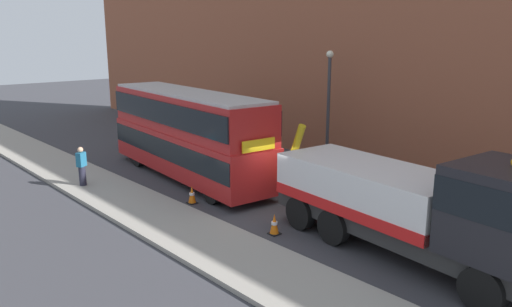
% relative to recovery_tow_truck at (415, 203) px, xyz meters
% --- Properties ---
extents(ground_plane, '(120.00, 120.00, 0.00)m').
position_rel_recovery_tow_truck_xyz_m(ground_plane, '(-5.63, 0.31, -1.76)').
color(ground_plane, '#38383D').
extents(near_kerb, '(60.00, 2.80, 0.15)m').
position_rel_recovery_tow_truck_xyz_m(near_kerb, '(-5.63, -3.89, -1.68)').
color(near_kerb, gray).
rests_on(near_kerb, ground_plane).
extents(building_facade, '(60.00, 1.50, 16.00)m').
position_rel_recovery_tow_truck_xyz_m(building_facade, '(-5.63, 8.37, 6.31)').
color(building_facade, '#935138').
rests_on(building_facade, ground_plane).
extents(recovery_tow_truck, '(10.23, 3.48, 3.67)m').
position_rel_recovery_tow_truck_xyz_m(recovery_tow_truck, '(0.00, 0.00, 0.00)').
color(recovery_tow_truck, '#2D2D2D').
rests_on(recovery_tow_truck, ground_plane).
extents(double_decker_bus, '(11.19, 3.58, 4.06)m').
position_rel_recovery_tow_truck_xyz_m(double_decker_bus, '(-11.78, 0.05, 0.47)').
color(double_decker_bus, '#AD1E1E').
rests_on(double_decker_bus, ground_plane).
extents(pedestrian_onlooker, '(0.42, 0.48, 1.71)m').
position_rel_recovery_tow_truck_xyz_m(pedestrian_onlooker, '(-13.41, -4.38, -0.77)').
color(pedestrian_onlooker, '#232333').
rests_on(pedestrian_onlooker, near_kerb).
extents(traffic_cone_near_bus, '(0.36, 0.36, 0.72)m').
position_rel_recovery_tow_truck_xyz_m(traffic_cone_near_bus, '(-8.59, -1.98, -1.42)').
color(traffic_cone_near_bus, orange).
rests_on(traffic_cone_near_bus, ground_plane).
extents(traffic_cone_midway, '(0.36, 0.36, 0.72)m').
position_rel_recovery_tow_truck_xyz_m(traffic_cone_midway, '(-4.11, -1.74, -1.42)').
color(traffic_cone_midway, orange).
rests_on(traffic_cone_midway, ground_plane).
extents(street_lamp, '(0.36, 0.36, 5.83)m').
position_rel_recovery_tow_truck_xyz_m(street_lamp, '(-8.53, 6.18, 1.71)').
color(street_lamp, '#38383D').
rests_on(street_lamp, ground_plane).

